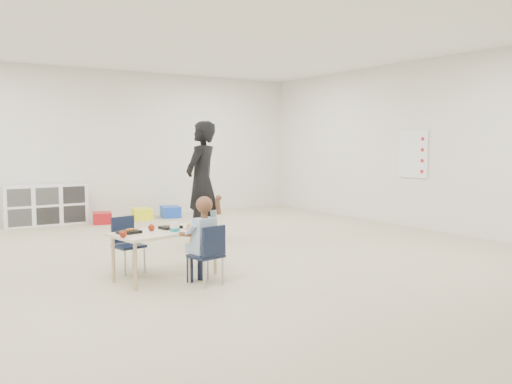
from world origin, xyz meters
TOP-DOWN VIEW (x-y plane):
  - room at (0.00, 0.00)m, footprint 9.00×9.02m
  - table at (-0.94, -0.34)m, footprint 1.20×0.75m
  - chair_near at (-0.71, -0.81)m, footprint 0.34×0.33m
  - chair_far at (-1.18, 0.12)m, footprint 0.34×0.33m
  - child at (-0.71, -0.81)m, footprint 0.48×0.48m
  - lunch_tray_near at (-0.84, -0.25)m, footprint 0.24×0.20m
  - lunch_tray_far at (-1.33, -0.31)m, footprint 0.24×0.20m
  - milk_carton at (-0.90, -0.48)m, footprint 0.08×0.08m
  - bread_roll at (-0.67, -0.40)m, footprint 0.09×0.09m
  - apple_near at (-1.08, -0.29)m, footprint 0.07×0.07m
  - apple_far at (-1.46, -0.51)m, footprint 0.07×0.07m
  - cubby_shelf at (-1.20, 4.28)m, footprint 1.40×0.40m
  - rules_poster at (3.98, 0.60)m, footprint 0.02×0.60m
  - adult at (0.37, 1.37)m, footprint 0.76×0.71m
  - bin_red at (-0.32, 3.89)m, footprint 0.41×0.47m
  - bin_yellow at (0.46, 3.98)m, footprint 0.40×0.48m
  - bin_blue at (1.04, 3.98)m, footprint 0.43×0.50m

SIDE VIEW (x-z plane):
  - bin_red at x=-0.32m, z-range 0.00..0.20m
  - bin_yellow at x=0.46m, z-range 0.00..0.21m
  - bin_blue at x=1.04m, z-range 0.00..0.21m
  - table at x=-0.94m, z-range 0.00..0.52m
  - chair_near at x=-0.71m, z-range 0.00..0.61m
  - chair_far at x=-1.18m, z-range 0.00..0.61m
  - cubby_shelf at x=-1.20m, z-range 0.00..0.70m
  - child at x=-0.71m, z-range 0.00..0.97m
  - lunch_tray_near at x=-0.84m, z-range 0.51..0.54m
  - lunch_tray_far at x=-1.33m, z-range 0.51..0.54m
  - bread_roll at x=-0.67m, z-range 0.51..0.58m
  - apple_near at x=-1.08m, z-range 0.51..0.58m
  - apple_far at x=-1.46m, z-range 0.51..0.58m
  - milk_carton at x=-0.90m, z-range 0.51..0.61m
  - adult at x=0.37m, z-range 0.00..1.75m
  - rules_poster at x=3.98m, z-range 0.85..1.65m
  - room at x=0.00m, z-range 0.00..2.80m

